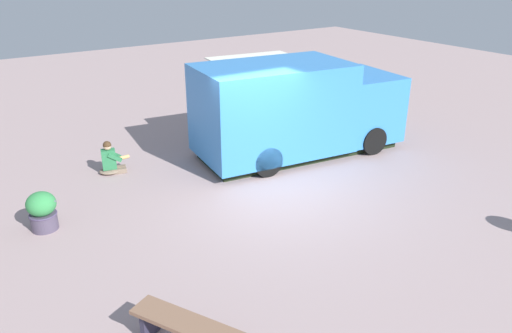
{
  "coord_description": "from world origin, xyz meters",
  "views": [
    {
      "loc": [
        -8.2,
        5.89,
        4.9
      ],
      "look_at": [
        -0.68,
        0.87,
        1.03
      ],
      "focal_mm": 34.81,
      "sensor_mm": 36.0,
      "label": 1
    }
  ],
  "objects_px": {
    "planter_flowering_far": "(42,210)",
    "person_customer": "(111,161)",
    "food_truck": "(295,111)",
    "plaza_bench": "(192,331)"
  },
  "relations": [
    {
      "from": "food_truck",
      "to": "plaza_bench",
      "type": "bearing_deg",
      "value": 131.95
    },
    {
      "from": "plaza_bench",
      "to": "planter_flowering_far",
      "type": "bearing_deg",
      "value": 11.27
    },
    {
      "from": "food_truck",
      "to": "person_customer",
      "type": "distance_m",
      "value": 4.81
    },
    {
      "from": "food_truck",
      "to": "person_customer",
      "type": "relative_size",
      "value": 6.88
    },
    {
      "from": "planter_flowering_far",
      "to": "person_customer",
      "type": "bearing_deg",
      "value": -45.53
    },
    {
      "from": "food_truck",
      "to": "plaza_bench",
      "type": "height_order",
      "value": "food_truck"
    },
    {
      "from": "person_customer",
      "to": "plaza_bench",
      "type": "relative_size",
      "value": 0.46
    },
    {
      "from": "food_truck",
      "to": "planter_flowering_far",
      "type": "distance_m",
      "value": 6.55
    },
    {
      "from": "food_truck",
      "to": "planter_flowering_far",
      "type": "height_order",
      "value": "food_truck"
    },
    {
      "from": "person_customer",
      "to": "plaza_bench",
      "type": "height_order",
      "value": "person_customer"
    }
  ]
}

